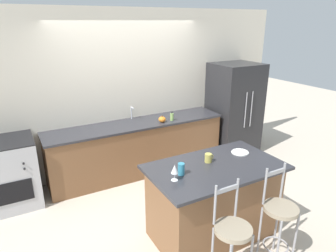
{
  "coord_description": "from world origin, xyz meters",
  "views": [
    {
      "loc": [
        -1.8,
        -3.98,
        2.49
      ],
      "look_at": [
        0.06,
        -0.59,
        1.13
      ],
      "focal_mm": 32.0,
      "sensor_mm": 36.0,
      "label": 1
    }
  ],
  "objects_px": {
    "bar_stool_far": "(279,217)",
    "refrigerator": "(234,109)",
    "wine_glass": "(175,169)",
    "tumbler_cup": "(181,169)",
    "pumpkin_decoration": "(162,119)",
    "soap_bottle": "(172,117)",
    "coffee_mug": "(208,158)",
    "bar_stool_near": "(232,238)",
    "oven_range": "(7,174)",
    "dinner_plate": "(240,152)"
  },
  "relations": [
    {
      "from": "bar_stool_far",
      "to": "wine_glass",
      "type": "distance_m",
      "value": 1.2
    },
    {
      "from": "oven_range",
      "to": "bar_stool_far",
      "type": "height_order",
      "value": "bar_stool_far"
    },
    {
      "from": "coffee_mug",
      "to": "wine_glass",
      "type": "bearing_deg",
      "value": -162.15
    },
    {
      "from": "refrigerator",
      "to": "coffee_mug",
      "type": "bearing_deg",
      "value": -137.11
    },
    {
      "from": "oven_range",
      "to": "pumpkin_decoration",
      "type": "bearing_deg",
      "value": -3.48
    },
    {
      "from": "wine_glass",
      "to": "dinner_plate",
      "type": "bearing_deg",
      "value": 10.5
    },
    {
      "from": "soap_bottle",
      "to": "pumpkin_decoration",
      "type": "bearing_deg",
      "value": -179.06
    },
    {
      "from": "dinner_plate",
      "to": "tumbler_cup",
      "type": "relative_size",
      "value": 1.64
    },
    {
      "from": "bar_stool_far",
      "to": "pumpkin_decoration",
      "type": "bearing_deg",
      "value": 92.35
    },
    {
      "from": "pumpkin_decoration",
      "to": "soap_bottle",
      "type": "relative_size",
      "value": 0.78
    },
    {
      "from": "dinner_plate",
      "to": "wine_glass",
      "type": "bearing_deg",
      "value": -169.5
    },
    {
      "from": "bar_stool_near",
      "to": "wine_glass",
      "type": "distance_m",
      "value": 0.85
    },
    {
      "from": "wine_glass",
      "to": "tumbler_cup",
      "type": "distance_m",
      "value": 0.15
    },
    {
      "from": "oven_range",
      "to": "coffee_mug",
      "type": "bearing_deg",
      "value": -39.68
    },
    {
      "from": "coffee_mug",
      "to": "pumpkin_decoration",
      "type": "bearing_deg",
      "value": 81.65
    },
    {
      "from": "refrigerator",
      "to": "bar_stool_near",
      "type": "xyz_separation_m",
      "value": [
        -2.17,
        -2.56,
        -0.31
      ]
    },
    {
      "from": "dinner_plate",
      "to": "pumpkin_decoration",
      "type": "xyz_separation_m",
      "value": [
        -0.26,
        1.6,
        0.01
      ]
    },
    {
      "from": "pumpkin_decoration",
      "to": "refrigerator",
      "type": "bearing_deg",
      "value": 3.76
    },
    {
      "from": "bar_stool_far",
      "to": "refrigerator",
      "type": "bearing_deg",
      "value": 59.03
    },
    {
      "from": "coffee_mug",
      "to": "soap_bottle",
      "type": "xyz_separation_m",
      "value": [
        0.43,
        1.62,
        -0.01
      ]
    },
    {
      "from": "wine_glass",
      "to": "coffee_mug",
      "type": "xyz_separation_m",
      "value": [
        0.56,
        0.18,
        -0.07
      ]
    },
    {
      "from": "refrigerator",
      "to": "soap_bottle",
      "type": "xyz_separation_m",
      "value": [
        -1.43,
        -0.1,
        0.09
      ]
    },
    {
      "from": "bar_stool_far",
      "to": "soap_bottle",
      "type": "relative_size",
      "value": 7.14
    },
    {
      "from": "wine_glass",
      "to": "soap_bottle",
      "type": "height_order",
      "value": "wine_glass"
    },
    {
      "from": "refrigerator",
      "to": "oven_range",
      "type": "relative_size",
      "value": 1.8
    },
    {
      "from": "bar_stool_near",
      "to": "coffee_mug",
      "type": "xyz_separation_m",
      "value": [
        0.31,
        0.83,
        0.42
      ]
    },
    {
      "from": "dinner_plate",
      "to": "coffee_mug",
      "type": "relative_size",
      "value": 1.85
    },
    {
      "from": "bar_stool_near",
      "to": "coffee_mug",
      "type": "height_order",
      "value": "bar_stool_near"
    },
    {
      "from": "bar_stool_far",
      "to": "wine_glass",
      "type": "height_order",
      "value": "wine_glass"
    },
    {
      "from": "oven_range",
      "to": "bar_stool_near",
      "type": "xyz_separation_m",
      "value": [
        1.82,
        -2.59,
        0.08
      ]
    },
    {
      "from": "tumbler_cup",
      "to": "oven_range",
      "type": "bearing_deg",
      "value": 132.0
    },
    {
      "from": "oven_range",
      "to": "dinner_plate",
      "type": "height_order",
      "value": "oven_range"
    },
    {
      "from": "dinner_plate",
      "to": "soap_bottle",
      "type": "bearing_deg",
      "value": 92.68
    },
    {
      "from": "refrigerator",
      "to": "bar_stool_near",
      "type": "height_order",
      "value": "refrigerator"
    },
    {
      "from": "soap_bottle",
      "to": "tumbler_cup",
      "type": "bearing_deg",
      "value": -116.5
    },
    {
      "from": "dinner_plate",
      "to": "soap_bottle",
      "type": "distance_m",
      "value": 1.61
    },
    {
      "from": "bar_stool_near",
      "to": "soap_bottle",
      "type": "distance_m",
      "value": 2.59
    },
    {
      "from": "wine_glass",
      "to": "pumpkin_decoration",
      "type": "bearing_deg",
      "value": 66.08
    },
    {
      "from": "refrigerator",
      "to": "pumpkin_decoration",
      "type": "distance_m",
      "value": 1.63
    },
    {
      "from": "bar_stool_far",
      "to": "dinner_plate",
      "type": "distance_m",
      "value": 0.92
    },
    {
      "from": "refrigerator",
      "to": "coffee_mug",
      "type": "distance_m",
      "value": 2.54
    },
    {
      "from": "coffee_mug",
      "to": "bar_stool_near",
      "type": "bearing_deg",
      "value": -110.5
    },
    {
      "from": "oven_range",
      "to": "wine_glass",
      "type": "relative_size",
      "value": 5.48
    },
    {
      "from": "oven_range",
      "to": "bar_stool_near",
      "type": "distance_m",
      "value": 3.17
    },
    {
      "from": "bar_stool_near",
      "to": "tumbler_cup",
      "type": "distance_m",
      "value": 0.85
    },
    {
      "from": "tumbler_cup",
      "to": "soap_bottle",
      "type": "xyz_separation_m",
      "value": [
        0.86,
        1.73,
        -0.03
      ]
    },
    {
      "from": "bar_stool_far",
      "to": "coffee_mug",
      "type": "height_order",
      "value": "bar_stool_far"
    },
    {
      "from": "refrigerator",
      "to": "oven_range",
      "type": "xyz_separation_m",
      "value": [
        -3.99,
        0.04,
        -0.39
      ]
    },
    {
      "from": "tumbler_cup",
      "to": "pumpkin_decoration",
      "type": "relative_size",
      "value": 1.1
    },
    {
      "from": "bar_stool_near",
      "to": "pumpkin_decoration",
      "type": "bearing_deg",
      "value": 77.4
    }
  ]
}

